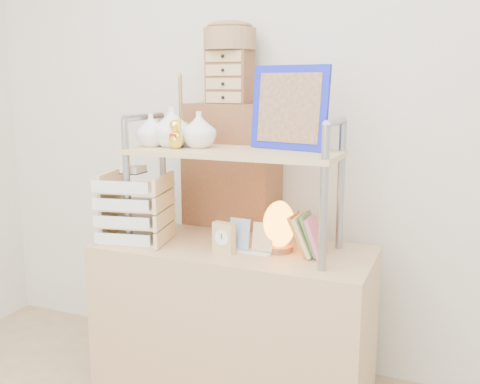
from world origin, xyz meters
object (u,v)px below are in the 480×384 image
(letter_tray, at_px, (136,211))
(salt_lamp, at_px, (279,226))
(desk, at_px, (233,327))
(cabinet, at_px, (232,237))

(letter_tray, distance_m, salt_lamp, 0.65)
(desk, xyz_separation_m, letter_tray, (-0.44, -0.08, 0.51))
(letter_tray, bearing_deg, cabinet, 57.92)
(cabinet, bearing_deg, desk, -64.60)
(cabinet, bearing_deg, letter_tray, -120.45)
(cabinet, relative_size, salt_lamp, 6.24)
(letter_tray, bearing_deg, salt_lamp, 7.95)
(desk, xyz_separation_m, salt_lamp, (0.20, 0.01, 0.49))
(desk, xyz_separation_m, cabinet, (-0.16, 0.37, 0.30))
(salt_lamp, bearing_deg, letter_tray, -172.05)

